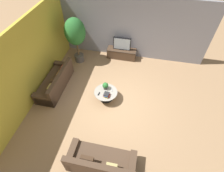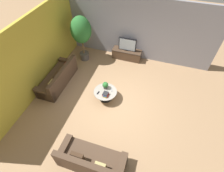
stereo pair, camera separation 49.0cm
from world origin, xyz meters
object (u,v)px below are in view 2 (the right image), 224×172
(television, at_px, (127,45))
(potted_plant_tabletop, at_px, (105,85))
(couch_near_entry, at_px, (91,161))
(potted_palm_tall, at_px, (81,32))
(coffee_table, at_px, (105,94))
(couch_by_wall, at_px, (58,78))
(media_console, at_px, (127,54))

(television, bearing_deg, potted_plant_tabletop, -94.26)
(couch_near_entry, bearing_deg, potted_palm_tall, -63.60)
(potted_plant_tabletop, bearing_deg, potted_palm_tall, 132.91)
(potted_palm_tall, relative_size, potted_plant_tabletop, 7.38)
(coffee_table, bearing_deg, television, 87.09)
(coffee_table, bearing_deg, potted_plant_tabletop, 107.29)
(coffee_table, height_order, couch_by_wall, couch_by_wall)
(coffee_table, distance_m, potted_palm_tall, 3.12)
(coffee_table, xyz_separation_m, couch_near_entry, (0.48, -2.62, -0.01))
(potted_palm_tall, bearing_deg, media_console, 18.82)
(television, bearing_deg, couch_by_wall, -132.29)
(potted_palm_tall, height_order, potted_plant_tabletop, potted_palm_tall)
(television, relative_size, coffee_table, 0.92)
(media_console, relative_size, couch_near_entry, 0.72)
(media_console, bearing_deg, couch_near_entry, -86.53)
(media_console, xyz_separation_m, potted_plant_tabletop, (-0.20, -2.67, 0.33))
(couch_near_entry, height_order, potted_palm_tall, potted_palm_tall)
(potted_plant_tabletop, bearing_deg, couch_by_wall, 179.18)
(coffee_table, height_order, potted_palm_tall, potted_palm_tall)
(potted_plant_tabletop, bearing_deg, couch_near_entry, -79.25)
(media_console, xyz_separation_m, coffee_table, (-0.14, -2.85, 0.03))
(coffee_table, xyz_separation_m, couch_by_wall, (-2.26, 0.21, -0.01))
(coffee_table, distance_m, couch_by_wall, 2.26)
(couch_near_entry, bearing_deg, couch_by_wall, -45.95)
(potted_palm_tall, bearing_deg, coffee_table, -48.67)
(media_console, height_order, coffee_table, media_console)
(couch_by_wall, bearing_deg, media_console, 137.72)
(potted_palm_tall, distance_m, potted_plant_tabletop, 2.86)
(media_console, relative_size, couch_by_wall, 0.67)
(television, xyz_separation_m, potted_plant_tabletop, (-0.20, -2.67, -0.24))
(television, relative_size, potted_plant_tabletop, 2.79)
(media_console, distance_m, couch_by_wall, 3.57)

